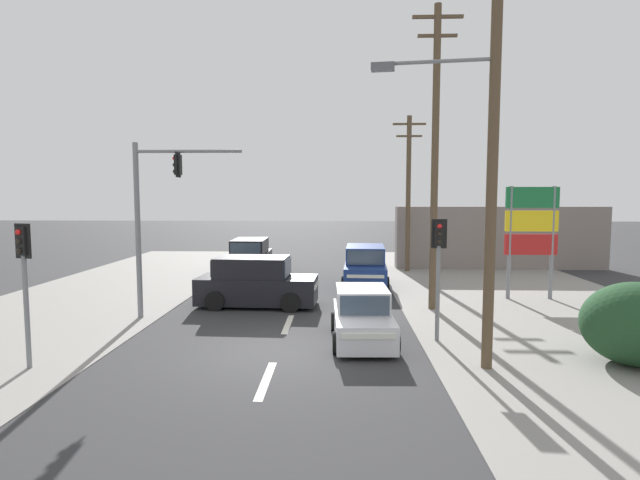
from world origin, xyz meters
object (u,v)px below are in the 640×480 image
suv_receding_far (256,283)px  traffic_signal_mast (153,207)px  utility_pole_background_right (408,190)px  utility_pole_foreground_right (487,141)px  suv_oncoming_mid (250,257)px  hatchback_oncoming_near (362,317)px  pedestal_signal_right_kerb (439,259)px  suv_kerbside_parked (365,268)px  utility_pole_midground_right (435,154)px  pedestal_signal_left_kerb (24,271)px  shopping_plaza_sign (531,226)px

suv_receding_far → traffic_signal_mast: bearing=-147.1°
traffic_signal_mast → utility_pole_background_right: bearing=47.5°
suv_receding_far → utility_pole_foreground_right: bearing=-45.2°
suv_oncoming_mid → hatchback_oncoming_near: (5.47, -12.42, -0.18)m
traffic_signal_mast → pedestal_signal_right_kerb: (9.16, -2.42, -1.42)m
pedestal_signal_right_kerb → hatchback_oncoming_near: size_ratio=0.97×
traffic_signal_mast → suv_oncoming_mid: size_ratio=1.31×
hatchback_oncoming_near → utility_pole_foreground_right: bearing=-38.4°
suv_oncoming_mid → suv_kerbside_parked: (6.01, -3.73, 0.00)m
utility_pole_background_right → pedestal_signal_right_kerb: (-0.98, -13.49, -2.10)m
utility_pole_midground_right → traffic_signal_mast: 10.11m
traffic_signal_mast → suv_oncoming_mid: bearing=81.3°
utility_pole_foreground_right → utility_pole_background_right: bearing=88.7°
suv_receding_far → hatchback_oncoming_near: bearing=-49.3°
pedestal_signal_right_kerb → suv_oncoming_mid: size_ratio=0.78×
utility_pole_foreground_right → traffic_signal_mast: bearing=154.6°
utility_pole_midground_right → traffic_signal_mast: bearing=-170.1°
pedestal_signal_left_kerb → shopping_plaza_sign: size_ratio=0.77×
suv_oncoming_mid → suv_receding_far: bearing=-78.4°
shopping_plaza_sign → hatchback_oncoming_near: shopping_plaza_sign is taller
traffic_signal_mast → shopping_plaza_sign: 14.58m
suv_oncoming_mid → utility_pole_foreground_right: bearing=-60.5°
utility_pole_midground_right → suv_oncoming_mid: (-8.26, 8.27, -4.85)m
pedestal_signal_right_kerb → suv_kerbside_parked: bearing=100.6°
suv_kerbside_parked → utility_pole_foreground_right: bearing=-78.3°
traffic_signal_mast → suv_oncoming_mid: 10.51m
traffic_signal_mast → suv_receding_far: bearing=32.9°
pedestal_signal_left_kerb → suv_kerbside_parked: 14.44m
utility_pole_foreground_right → utility_pole_background_right: (0.35, 15.73, -0.98)m
shopping_plaza_sign → pedestal_signal_right_kerb: bearing=-128.9°
shopping_plaza_sign → utility_pole_midground_right: bearing=-155.2°
suv_receding_far → utility_pole_background_right: bearing=52.3°
pedestal_signal_left_kerb → suv_oncoming_mid: bearing=79.6°
traffic_signal_mast → suv_receding_far: (3.14, 2.04, -2.95)m
suv_receding_far → suv_kerbside_parked: size_ratio=1.00×
utility_pole_midground_right → pedestal_signal_right_kerb: bearing=-98.6°
utility_pole_midground_right → shopping_plaza_sign: size_ratio=2.39×
pedestal_signal_left_kerb → shopping_plaza_sign: (15.34, 8.80, 0.57)m
pedestal_signal_left_kerb → suv_oncoming_mid: 15.41m
suv_oncoming_mid → shopping_plaza_sign: bearing=-26.6°
shopping_plaza_sign → suv_kerbside_parked: (-6.55, 2.55, -2.10)m
utility_pole_foreground_right → shopping_plaza_sign: bearing=62.8°
pedestal_signal_right_kerb → hatchback_oncoming_near: 2.76m
utility_pole_background_right → utility_pole_foreground_right: bearing=-91.3°
utility_pole_midground_right → suv_kerbside_parked: bearing=116.4°
utility_pole_background_right → pedestal_signal_left_kerb: 19.90m
hatchback_oncoming_near → pedestal_signal_left_kerb: bearing=-162.1°
suv_kerbside_parked → pedestal_signal_right_kerb: bearing=-79.4°
utility_pole_midground_right → hatchback_oncoming_near: size_ratio=2.98×
utility_pole_foreground_right → pedestal_signal_left_kerb: (-11.05, -0.45, -3.08)m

